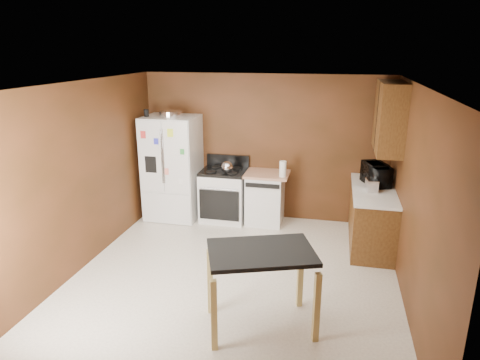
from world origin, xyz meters
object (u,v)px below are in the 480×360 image
(island, at_px, (261,263))
(kettle, at_px, (227,167))
(paper_towel, at_px, (283,169))
(green_canister, at_px, (282,170))
(pen_cup, at_px, (146,113))
(toaster, at_px, (372,185))
(dishwasher, at_px, (265,197))
(roasting_pan, at_px, (171,114))
(gas_range, at_px, (224,194))
(microwave, at_px, (376,175))
(refrigerator, at_px, (172,168))

(island, bearing_deg, kettle, 111.35)
(paper_towel, height_order, green_canister, paper_towel)
(pen_cup, height_order, kettle, pen_cup)
(green_canister, height_order, toaster, toaster)
(green_canister, bearing_deg, dishwasher, -167.72)
(kettle, bearing_deg, roasting_pan, 176.66)
(kettle, bearing_deg, gas_range, 123.38)
(roasting_pan, distance_m, green_canister, 2.09)
(paper_towel, xyz_separation_m, microwave, (1.44, -0.13, 0.03))
(paper_towel, distance_m, refrigerator, 1.94)
(paper_towel, bearing_deg, green_canister, 98.72)
(dishwasher, bearing_deg, refrigerator, -177.01)
(green_canister, height_order, island, green_canister)
(gas_range, bearing_deg, roasting_pan, -174.44)
(roasting_pan, xyz_separation_m, paper_towel, (1.91, -0.04, -0.83))
(pen_cup, distance_m, kettle, 1.63)
(roasting_pan, height_order, gas_range, roasting_pan)
(kettle, distance_m, microwave, 2.38)
(paper_towel, distance_m, microwave, 1.45)
(kettle, bearing_deg, pen_cup, -178.91)
(green_canister, distance_m, refrigerator, 1.91)
(kettle, xyz_separation_m, island, (1.06, -2.71, -0.24))
(pen_cup, height_order, refrigerator, pen_cup)
(kettle, bearing_deg, refrigerator, 175.32)
(refrigerator, bearing_deg, gas_range, 3.81)
(refrigerator, bearing_deg, island, -53.52)
(kettle, height_order, microwave, microwave)
(green_canister, height_order, dishwasher, green_canister)
(green_canister, xyz_separation_m, dishwasher, (-0.27, -0.06, -0.49))
(toaster, bearing_deg, pen_cup, 165.90)
(pen_cup, xyz_separation_m, dishwasher, (2.00, 0.19, -1.41))
(paper_towel, xyz_separation_m, toaster, (1.36, -0.46, -0.03))
(pen_cup, xyz_separation_m, refrigerator, (0.37, 0.11, -0.96))
(toaster, relative_size, dishwasher, 0.27)
(island, bearing_deg, refrigerator, 126.48)
(pen_cup, relative_size, island, 0.09)
(paper_towel, height_order, toaster, paper_towel)
(green_canister, height_order, gas_range, gas_range)
(refrigerator, height_order, dishwasher, refrigerator)
(gas_range, xyz_separation_m, dishwasher, (0.72, 0.02, -0.01))
(paper_towel, bearing_deg, kettle, -179.14)
(paper_towel, bearing_deg, refrigerator, 177.98)
(kettle, xyz_separation_m, toaster, (2.29, -0.44, -0.01))
(green_canister, relative_size, microwave, 0.20)
(refrigerator, height_order, island, refrigerator)
(kettle, relative_size, green_canister, 1.90)
(kettle, height_order, dishwasher, kettle)
(toaster, distance_m, refrigerator, 3.34)
(pen_cup, bearing_deg, gas_range, 7.50)
(kettle, distance_m, paper_towel, 0.93)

